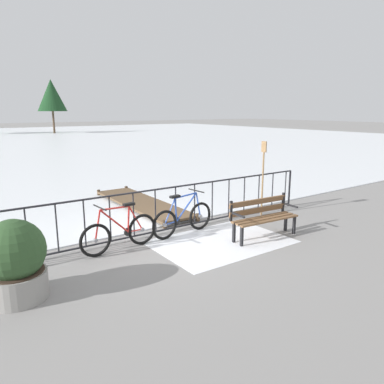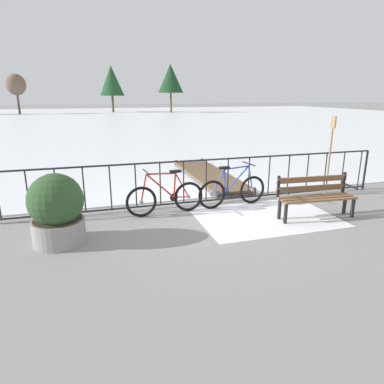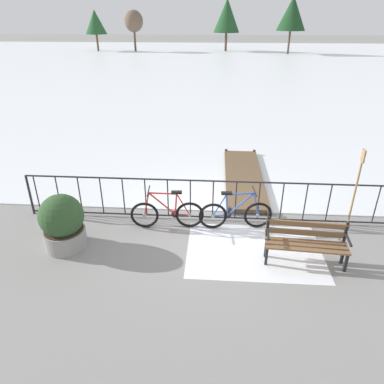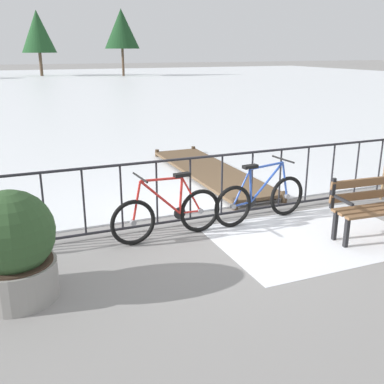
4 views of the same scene
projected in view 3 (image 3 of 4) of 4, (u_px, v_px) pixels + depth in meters
The scene contains 14 objects.
ground_plane at pixel (212, 220), 8.69m from camera, with size 160.00×160.00×0.00m, color gray.
frozen_pond at pixel (217, 65), 33.94m from camera, with size 80.00×56.00×0.03m, color white.
snow_patch at pixel (254, 250), 7.56m from camera, with size 2.85×2.01×0.01m, color white.
railing_fence at pixel (213, 200), 8.43m from camera, with size 9.06×0.06×1.07m.
bicycle_near_railing at pixel (167, 214), 8.23m from camera, with size 1.71×0.52×0.97m.
bicycle_second at pixel (235, 214), 8.20m from camera, with size 1.71×0.52×0.97m.
park_bench at pixel (306, 240), 7.03m from camera, with size 1.63×0.59×0.89m.
planter_with_shrub at pixel (63, 223), 7.43m from camera, with size 0.92×0.92×1.23m.
oar_upright at pixel (356, 186), 7.78m from camera, with size 0.04×0.16×1.98m.
wooden_dock at pixel (244, 176), 10.71m from camera, with size 1.10×4.29×0.20m.
tree_far_west at pixel (134, 21), 44.28m from camera, with size 2.33×2.33×4.84m.
tree_west_mid at pixel (95, 22), 44.85m from camera, with size 2.72×2.72×4.86m.
tree_centre at pixel (227, 16), 44.36m from camera, with size 3.28×3.28×6.15m.
tree_east_mid at pixel (292, 13), 40.99m from camera, with size 3.36×3.36×6.26m.
Camera 3 is at (0.01, -7.45, 4.54)m, focal length 33.18 mm.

